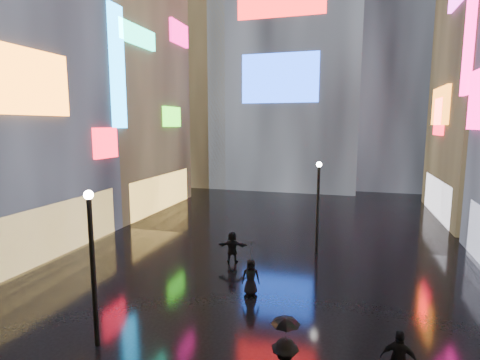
% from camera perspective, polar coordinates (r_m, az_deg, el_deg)
% --- Properties ---
extents(ground, '(140.00, 140.00, 0.00)m').
position_cam_1_polar(ground, '(23.86, 5.47, -9.22)').
color(ground, black).
rests_on(ground, ground).
extents(building_left_far, '(10.28, 12.00, 22.00)m').
position_cam_1_polar(building_left_far, '(35.01, -19.64, 14.11)').
color(building_left_far, black).
rests_on(building_left_far, ground).
extents(tower_main, '(16.00, 14.20, 42.00)m').
position_cam_1_polar(tower_main, '(48.88, 7.88, 24.72)').
color(tower_main, black).
rests_on(tower_main, ground).
extents(tower_flank_right, '(12.00, 12.00, 34.00)m').
position_cam_1_polar(tower_flank_right, '(49.57, 22.84, 19.16)').
color(tower_flank_right, black).
rests_on(tower_flank_right, ground).
extents(tower_flank_left, '(10.00, 10.00, 26.00)m').
position_cam_1_polar(tower_flank_left, '(48.29, -6.19, 15.24)').
color(tower_flank_left, black).
rests_on(tower_flank_left, ground).
extents(lamp_near, '(0.30, 0.30, 5.20)m').
position_cam_1_polar(lamp_near, '(13.09, -21.57, -11.23)').
color(lamp_near, black).
rests_on(lamp_near, ground).
extents(lamp_far, '(0.30, 0.30, 5.20)m').
position_cam_1_polar(lamp_far, '(21.39, 11.80, -3.29)').
color(lamp_far, black).
rests_on(lamp_far, ground).
extents(pedestrian_3, '(1.02, 0.55, 1.66)m').
position_cam_1_polar(pedestrian_3, '(12.19, 23.09, -23.88)').
color(pedestrian_3, black).
rests_on(pedestrian_3, ground).
extents(pedestrian_4, '(0.87, 0.70, 1.56)m').
position_cam_1_polar(pedestrian_4, '(16.48, 1.63, -14.57)').
color(pedestrian_4, black).
rests_on(pedestrian_4, ground).
extents(pedestrian_5, '(1.61, 0.76, 1.67)m').
position_cam_1_polar(pedestrian_5, '(19.99, -1.19, -10.19)').
color(pedestrian_5, black).
rests_on(pedestrian_5, ground).
extents(umbrella_1, '(0.99, 0.99, 0.62)m').
position_cam_1_polar(umbrella_1, '(10.09, 6.95, -21.50)').
color(umbrella_1, black).
rests_on(umbrella_1, pedestrian_2).
extents(umbrella_2, '(1.24, 1.25, 0.82)m').
position_cam_1_polar(umbrella_2, '(16.05, 1.65, -10.66)').
color(umbrella_2, black).
rests_on(umbrella_2, pedestrian_4).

